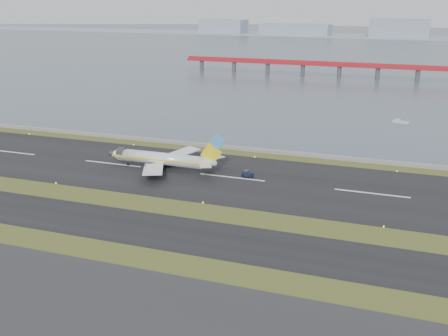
% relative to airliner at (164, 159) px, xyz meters
% --- Properties ---
extents(ground, '(1000.00, 1000.00, 0.00)m').
position_rel_airliner_xyz_m(ground, '(22.00, -30.01, -3.46)').
color(ground, '#354719').
rests_on(ground, ground).
extents(taxiway_strip, '(1000.00, 18.00, 0.10)m').
position_rel_airliner_xyz_m(taxiway_strip, '(22.00, -42.01, -3.41)').
color(taxiway_strip, black).
rests_on(taxiway_strip, ground).
extents(runway_strip, '(1000.00, 45.00, 0.10)m').
position_rel_airliner_xyz_m(runway_strip, '(22.00, -0.01, -3.41)').
color(runway_strip, black).
rests_on(runway_strip, ground).
extents(seawall, '(1000.00, 2.50, 1.00)m').
position_rel_airliner_xyz_m(seawall, '(22.00, 29.99, -2.96)').
color(seawall, gray).
rests_on(seawall, ground).
extents(bay_water, '(1400.00, 800.00, 1.30)m').
position_rel_airliner_xyz_m(bay_water, '(22.00, 429.99, -3.46)').
color(bay_water, '#424E5F').
rests_on(bay_water, ground).
extents(red_pier, '(260.00, 5.00, 10.20)m').
position_rel_airliner_xyz_m(red_pier, '(42.00, 219.99, 3.82)').
color(red_pier, '#B31E27').
rests_on(red_pier, ground).
extents(far_shoreline, '(1400.00, 80.00, 60.50)m').
position_rel_airliner_xyz_m(far_shoreline, '(35.62, 589.99, 2.61)').
color(far_shoreline, '#98A4B4').
rests_on(far_shoreline, ground).
extents(airliner, '(38.52, 32.89, 12.80)m').
position_rel_airliner_xyz_m(airliner, '(0.00, 0.00, 0.00)').
color(airliner, white).
rests_on(airliner, ground).
extents(pushback_tug, '(3.57, 2.81, 2.01)m').
position_rel_airliner_xyz_m(pushback_tug, '(26.08, 2.02, -2.48)').
color(pushback_tug, black).
rests_on(pushback_tug, ground).
extents(workboat_near, '(7.33, 3.91, 1.70)m').
position_rel_airliner_xyz_m(workboat_near, '(63.74, 92.70, -2.92)').
color(workboat_near, silver).
rests_on(workboat_near, ground).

